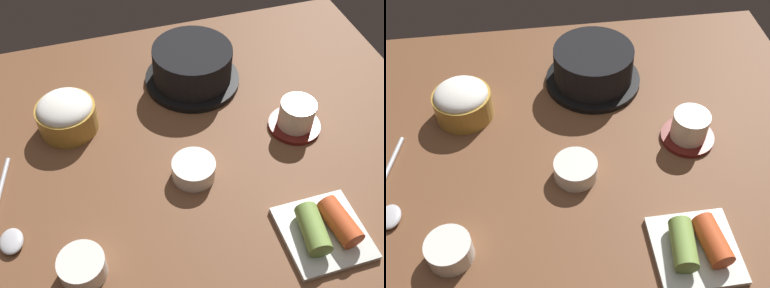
# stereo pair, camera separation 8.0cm
# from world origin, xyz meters

# --- Properties ---
(dining_table) EXTENTS (1.00, 0.76, 0.02)m
(dining_table) POSITION_xyz_m (0.00, 0.00, 0.01)
(dining_table) COLOR brown
(dining_table) RESTS_ON ground
(stone_pot) EXTENTS (0.19, 0.19, 0.08)m
(stone_pot) POSITION_xyz_m (0.08, 0.17, 0.06)
(stone_pot) COLOR black
(stone_pot) RESTS_ON dining_table
(rice_bowl) EXTENTS (0.11, 0.11, 0.07)m
(rice_bowl) POSITION_xyz_m (-0.18, 0.11, 0.06)
(rice_bowl) COLOR #B78C38
(rice_bowl) RESTS_ON dining_table
(tea_cup_with_saucer) EXTENTS (0.10, 0.10, 0.06)m
(tea_cup_with_saucer) POSITION_xyz_m (0.22, -0.01, 0.05)
(tea_cup_with_saucer) COLOR maroon
(tea_cup_with_saucer) RESTS_ON dining_table
(banchan_cup_center) EXTENTS (0.07, 0.07, 0.03)m
(banchan_cup_center) POSITION_xyz_m (0.01, -0.06, 0.04)
(banchan_cup_center) COLOR white
(banchan_cup_center) RESTS_ON dining_table
(kimchi_plate) EXTENTS (0.13, 0.13, 0.05)m
(kimchi_plate) POSITION_xyz_m (0.17, -0.23, 0.04)
(kimchi_plate) COLOR silver
(kimchi_plate) RESTS_ON dining_table
(side_bowl_near) EXTENTS (0.07, 0.07, 0.04)m
(side_bowl_near) POSITION_xyz_m (-0.20, -0.19, 0.04)
(side_bowl_near) COLOR white
(side_bowl_near) RESTS_ON dining_table
(spoon) EXTENTS (0.06, 0.20, 0.01)m
(spoon) POSITION_xyz_m (-0.30, -0.08, 0.03)
(spoon) COLOR #B7B7BC
(spoon) RESTS_ON dining_table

